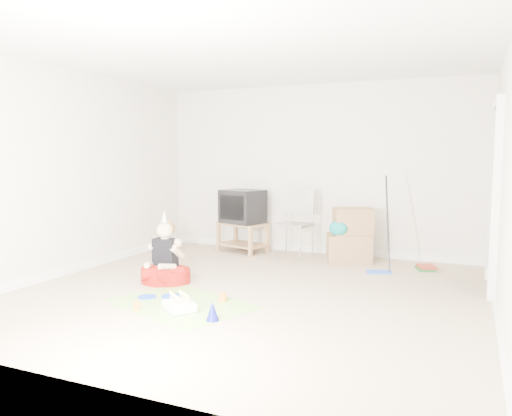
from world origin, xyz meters
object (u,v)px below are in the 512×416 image
at_px(seated_woman, 165,267).
at_px(birthday_cake, 179,307).
at_px(folding_chair, 293,224).
at_px(cardboard_boxes, 350,236).
at_px(crt_tv, 243,206).
at_px(tv_stand, 243,235).

xyz_separation_m(seated_woman, birthday_cake, (0.75, -0.89, -0.15)).
height_order(folding_chair, cardboard_boxes, folding_chair).
distance_m(crt_tv, seated_woman, 2.17).
distance_m(crt_tv, folding_chair, 0.95).
bearing_deg(crt_tv, cardboard_boxes, 15.39).
xyz_separation_m(tv_stand, birthday_cake, (0.71, -3.00, -0.23)).
bearing_deg(cardboard_boxes, birthday_cake, -109.01).
distance_m(seated_woman, birthday_cake, 1.18).
bearing_deg(tv_stand, crt_tv, 116.57).
distance_m(cardboard_boxes, seated_woman, 2.70).
bearing_deg(crt_tv, tv_stand, -46.08).
xyz_separation_m(tv_stand, cardboard_boxes, (1.72, -0.06, 0.10)).
bearing_deg(folding_chair, birthday_cake, -94.08).
distance_m(tv_stand, birthday_cake, 3.09).
relative_size(tv_stand, crt_tv, 1.40).
xyz_separation_m(crt_tv, seated_woman, (-0.04, -2.10, -0.53)).
distance_m(folding_chair, cardboard_boxes, 0.83).
bearing_deg(birthday_cake, seated_woman, 130.05).
distance_m(folding_chair, birthday_cake, 2.85).
height_order(tv_stand, birthday_cake, tv_stand).
bearing_deg(seated_woman, tv_stand, 88.80).
height_order(tv_stand, cardboard_boxes, cardboard_boxes).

